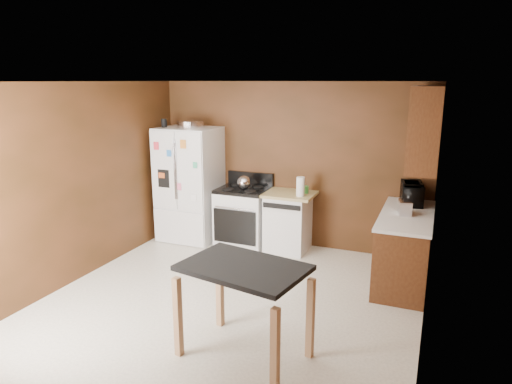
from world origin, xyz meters
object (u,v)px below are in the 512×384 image
Objects in this scene: kettle at (244,183)px; green_canister at (305,189)px; refrigerator at (190,184)px; pen_cup at (164,123)px; toaster at (405,207)px; paper_towel at (300,187)px; roasting_pan at (191,124)px; dishwasher at (288,221)px; island at (244,281)px; gas_range at (243,216)px; microwave at (412,194)px.

kettle reaches higher than green_canister.
refrigerator is at bearing -174.80° from green_canister.
kettle is at bearing 4.22° from pen_cup.
refrigerator reaches higher than kettle.
toaster is at bearing -7.79° from refrigerator.
paper_towel reaches higher than toaster.
refrigerator reaches higher than green_canister.
roasting_pan is 3.75× the size of green_canister.
dishwasher is 0.73× the size of island.
gas_range is (-0.95, -0.11, -0.48)m from green_canister.
gas_range is 3.02m from island.
island is (1.18, -2.69, -0.25)m from kettle.
roasting_pan is 1.72× the size of toaster.
green_canister is 0.06× the size of refrigerator.
roasting_pan reaches higher than island.
microwave is 2.52m from gas_range.
kettle reaches higher than island.
island is (2.13, -2.69, -0.15)m from refrigerator.
paper_towel is at bearing -94.30° from green_canister.
dishwasher is at bearing 2.99° from refrigerator.
paper_towel is at bearing 1.73° from pen_cup.
island is (2.49, -2.60, -1.11)m from pen_cup.
gas_range is (-0.04, 0.06, -0.54)m from kettle.
pen_cup reaches higher than green_canister.
kettle is 0.93m from green_canister.
gas_range is at bearing 156.58° from toaster.
island is at bearing -84.03° from paper_towel.
paper_towel is 0.15× the size of refrigerator.
roasting_pan is at bearing 80.24° from microwave.
refrigerator is (-1.86, -0.17, -0.04)m from green_canister.
paper_towel is 0.63m from dishwasher.
kettle is 0.75× the size of paper_towel.
toaster is 1.85m from dishwasher.
island is at bearing -84.74° from green_canister.
microwave is at bearing 4.02° from paper_towel.
pen_cup is at bearing 82.30° from microwave.
dishwasher is at bearing 5.18° from pen_cup.
dishwasher is at bearing 152.48° from paper_towel.
toaster is at bearing -17.70° from dishwasher.
toaster is at bearing -10.86° from kettle.
gas_range is (0.88, 0.02, -1.39)m from roasting_pan.
roasting_pan is 0.22× the size of refrigerator.
microwave reaches higher than kettle.
pen_cup is 1.20× the size of green_canister.
green_canister is 0.12× the size of dishwasher.
paper_towel is 0.25× the size of gas_range.
gas_range is at bearing 7.00° from pen_cup.
toaster is 2.52m from gas_range.
roasting_pan is at bearing -178.47° from dishwasher.
pen_cup is 1.57m from kettle.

